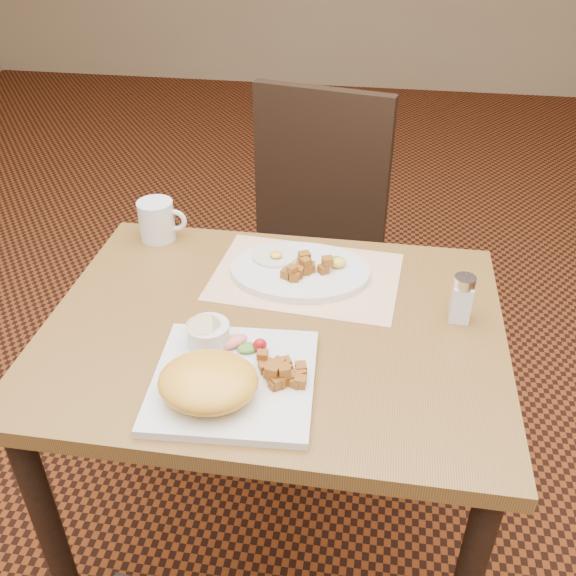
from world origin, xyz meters
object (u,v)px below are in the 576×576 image
(table, at_px, (274,365))
(plate_square, at_px, (234,380))
(plate_oval, at_px, (300,271))
(coffee_mug, at_px, (158,220))
(chair_far, at_px, (308,240))
(salt_shaker, at_px, (462,298))

(table, height_order, plate_square, plate_square)
(plate_oval, bearing_deg, table, -98.49)
(plate_square, height_order, coffee_mug, coffee_mug)
(chair_far, relative_size, coffee_mug, 8.40)
(plate_oval, height_order, salt_shaker, salt_shaker)
(table, relative_size, plate_oval, 2.96)
(chair_far, relative_size, plate_square, 3.46)
(table, bearing_deg, salt_shaker, 11.35)
(chair_far, height_order, salt_shaker, chair_far)
(plate_square, bearing_deg, coffee_mug, 121.69)
(plate_square, distance_m, coffee_mug, 0.56)
(table, bearing_deg, chair_far, 91.60)
(salt_shaker, bearing_deg, plate_oval, 162.26)
(plate_oval, height_order, coffee_mug, coffee_mug)
(plate_square, relative_size, plate_oval, 0.92)
(table, relative_size, salt_shaker, 9.00)
(plate_square, relative_size, coffee_mug, 2.43)
(table, height_order, chair_far, chair_far)
(plate_oval, xyz_separation_m, coffee_mug, (-0.36, 0.11, 0.04))
(salt_shaker, height_order, coffee_mug, salt_shaker)
(plate_square, bearing_deg, plate_oval, 79.63)
(salt_shaker, bearing_deg, plate_square, -147.68)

